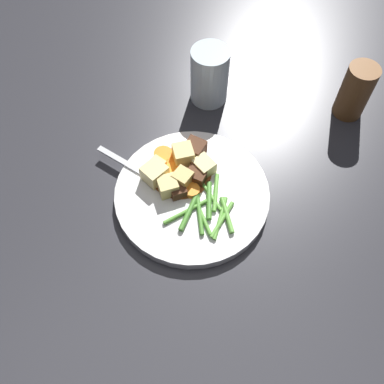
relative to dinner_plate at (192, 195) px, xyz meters
name	(u,v)px	position (x,y,z in m)	size (l,w,h in m)	color
ground_plane	(192,197)	(0.00, 0.00, -0.01)	(3.00, 3.00, 0.00)	#2D2D33
dinner_plate	(192,195)	(0.00, 0.00, 0.00)	(0.26, 0.26, 0.02)	white
stew_sauce	(181,172)	(0.04, -0.01, 0.01)	(0.11, 0.11, 0.00)	brown
carrot_slice_0	(163,155)	(0.09, -0.01, 0.01)	(0.03, 0.03, 0.01)	orange
carrot_slice_1	(174,171)	(0.05, 0.00, 0.02)	(0.03, 0.03, 0.01)	orange
carrot_slice_2	(192,188)	(0.00, 0.00, 0.01)	(0.03, 0.03, 0.01)	orange
carrot_slice_3	(167,161)	(0.07, -0.01, 0.01)	(0.03, 0.03, 0.01)	orange
carrot_slice_4	(181,151)	(0.07, -0.04, 0.01)	(0.03, 0.03, 0.01)	orange
potato_chunk_0	(155,173)	(0.06, 0.03, 0.02)	(0.04, 0.03, 0.03)	#EAD68C
potato_chunk_1	(168,186)	(0.03, 0.03, 0.02)	(0.03, 0.03, 0.03)	#E5CC7A
potato_chunk_2	(204,166)	(0.02, -0.04, 0.02)	(0.03, 0.03, 0.03)	#EAD68C
potato_chunk_3	(183,155)	(0.06, -0.03, 0.03)	(0.03, 0.03, 0.03)	#E5CC7A
potato_chunk_4	(181,180)	(0.02, 0.00, 0.02)	(0.03, 0.03, 0.03)	#DBBC6B
potato_chunk_5	(157,165)	(0.07, 0.01, 0.02)	(0.02, 0.02, 0.02)	#E5CC7A
meat_chunk_0	(192,158)	(0.05, -0.04, 0.02)	(0.02, 0.03, 0.02)	#4C2B19
meat_chunk_1	(195,149)	(0.06, -0.06, 0.02)	(0.03, 0.03, 0.03)	#4C2B19
meat_chunk_2	(178,191)	(0.01, 0.02, 0.02)	(0.02, 0.03, 0.02)	#4C2B19
meat_chunk_3	(197,175)	(0.01, -0.02, 0.02)	(0.03, 0.03, 0.02)	#4C2B19
green_bean_0	(221,218)	(-0.07, 0.00, 0.01)	(0.01, 0.01, 0.08)	#66AD42
green_bean_1	(209,200)	(-0.03, -0.01, 0.01)	(0.01, 0.01, 0.07)	#4C8E33
green_bean_2	(186,211)	(-0.02, 0.03, 0.01)	(0.01, 0.01, 0.08)	#599E38
green_bean_3	(227,215)	(-0.07, -0.01, 0.01)	(0.01, 0.01, 0.06)	#66AD42
green_bean_4	(199,211)	(-0.04, 0.02, 0.01)	(0.01, 0.01, 0.08)	#4C8E33
green_bean_5	(221,221)	(-0.07, 0.00, 0.01)	(0.01, 0.01, 0.07)	#66AD42
green_bean_6	(189,212)	(-0.03, 0.03, 0.01)	(0.01, 0.01, 0.07)	#4C8E33
green_bean_7	(205,221)	(-0.06, 0.02, 0.01)	(0.01, 0.01, 0.05)	#599E38
green_bean_8	(209,193)	(-0.02, -0.02, 0.01)	(0.01, 0.01, 0.08)	#66AD42
green_bean_9	(216,192)	(-0.03, -0.03, 0.01)	(0.01, 0.01, 0.07)	#66AD42
fork	(141,172)	(0.09, 0.04, 0.01)	(0.17, 0.06, 0.00)	silver
water_glass	(210,76)	(0.15, -0.18, 0.05)	(0.07, 0.07, 0.11)	silver
pepper_mill	(355,91)	(-0.05, -0.35, 0.04)	(0.06, 0.06, 0.11)	brown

